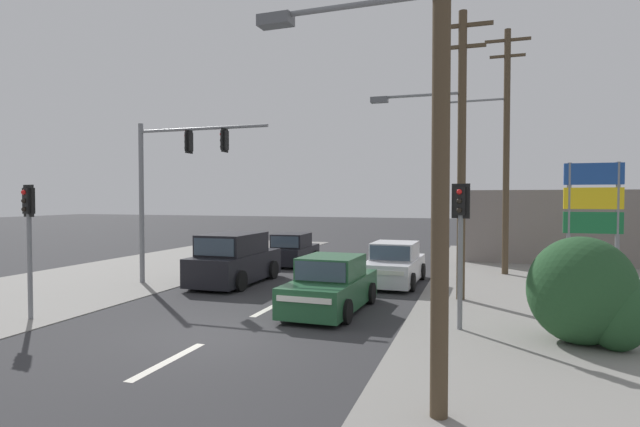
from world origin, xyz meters
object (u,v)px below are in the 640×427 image
Objects in this scene: suv_kerbside_parked at (235,260)px; pedestal_signal_right_kerb at (460,231)px; utility_pole_midground_right at (457,145)px; utility_pole_foreground_right at (430,102)px; sedan_receding_far at (395,265)px; traffic_signal_mast at (171,173)px; shopping_plaza_sign at (593,204)px; utility_pole_background_right at (503,144)px; sedan_oncoming_near at (331,286)px; hatchback_oncoming_mid at (293,250)px; pedestal_signal_left_kerb at (29,228)px.

pedestal_signal_right_kerb is at bearing -27.29° from suv_kerbside_parked.
utility_pole_foreground_right is at bearing -90.00° from utility_pole_midground_right.
utility_pole_foreground_right is 1.99× the size of sedan_receding_far.
shopping_plaza_sign is at bearing 21.31° from traffic_signal_mast.
sedan_oncoming_near is (-4.92, -8.66, -4.76)m from utility_pole_background_right.
utility_pole_foreground_right reaches higher than pedestal_signal_right_kerb.
utility_pole_background_right is 10.55m from hatchback_oncoming_mid.
utility_pole_foreground_right reaches higher than pedestal_signal_left_kerb.
utility_pole_midground_right reaches higher than sedan_receding_far.
utility_pole_foreground_right is at bearing -92.87° from pedestal_signal_right_kerb.
shopping_plaza_sign is at bearing -9.03° from utility_pole_background_right.
pedestal_signal_left_kerb is 19.33m from shopping_plaza_sign.
sedan_oncoming_near is at bearing -141.40° from utility_pole_midground_right.
traffic_signal_mast is at bearing 162.18° from pedestal_signal_right_kerb.
sedan_receding_far is 1.00× the size of sedan_oncoming_near.
pedestal_signal_right_kerb is 0.83× the size of sedan_oncoming_near.
utility_pole_midground_right is 2.53× the size of pedestal_signal_left_kerb.
sedan_oncoming_near is (-1.00, -4.99, 0.00)m from sedan_receding_far.
pedestal_signal_right_kerb and pedestal_signal_left_kerb have the same top height.
utility_pole_foreground_right is 1.87× the size of suv_kerbside_parked.
shopping_plaza_sign is 11.79m from sedan_oncoming_near.
utility_pole_background_right reaches higher than suv_kerbside_parked.
shopping_plaza_sign reaches higher than suv_kerbside_parked.
utility_pole_background_right is (1.60, 6.01, 0.61)m from utility_pole_midground_right.
utility_pole_background_right is at bearing 60.38° from sedan_oncoming_near.
shopping_plaza_sign is at bearing -2.63° from hatchback_oncoming_mid.
utility_pole_foreground_right is at bearing -62.34° from hatchback_oncoming_mid.
shopping_plaza_sign is 12.92m from hatchback_oncoming_mid.
shopping_plaza_sign is at bearing 48.26° from utility_pole_midground_right.
utility_pole_midground_right reaches higher than shopping_plaza_sign.
pedestal_signal_right_kerb is 6.81m from sedan_receding_far.
utility_pole_background_right is 2.86× the size of pedestal_signal_left_kerb.
utility_pole_midground_right is 6.25m from utility_pole_background_right.
utility_pole_midground_right is 1.50× the size of traffic_signal_mast.
sedan_receding_far is 5.09m from sedan_oncoming_near.
utility_pole_midground_right reaches higher than hatchback_oncoming_mid.
suv_kerbside_parked is (-5.72, -1.79, 0.18)m from sedan_receding_far.
pedestal_signal_left_kerb is at bearing -167.59° from pedestal_signal_right_kerb.
hatchback_oncoming_mid is (-9.41, 0.06, -4.76)m from utility_pole_background_right.
traffic_signal_mast is at bearing -151.46° from utility_pole_background_right.
sedan_receding_far is 6.64m from hatchback_oncoming_mid.
utility_pole_midground_right reaches higher than sedan_oncoming_near.
suv_kerbside_parked is (2.11, 0.94, -3.26)m from traffic_signal_mast.
sedan_oncoming_near is at bearing -18.39° from traffic_signal_mast.
shopping_plaza_sign is at bearing 71.13° from utility_pole_foreground_right.
utility_pole_background_right is 10.29m from pedestal_signal_right_kerb.
traffic_signal_mast reaches higher than suv_kerbside_parked.
sedan_oncoming_near is at bearing -119.62° from utility_pole_background_right.
utility_pole_midground_right is 5.30m from sedan_receding_far.
utility_pole_midground_right is at bearing 38.60° from sedan_oncoming_near.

